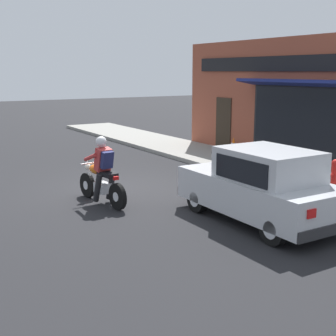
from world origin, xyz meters
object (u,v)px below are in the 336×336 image
motorcycle_with_rider (102,176)px  fire_hydrant (335,177)px  car_hatchback (261,187)px  traffic_cone (234,145)px

motorcycle_with_rider → fire_hydrant: bearing=-28.8°
motorcycle_with_rider → car_hatchback: motorcycle_with_rider is taller
traffic_cone → fire_hydrant: bearing=-106.1°
car_hatchback → fire_hydrant: car_hatchback is taller
motorcycle_with_rider → traffic_cone: motorcycle_with_rider is taller
motorcycle_with_rider → traffic_cone: bearing=25.6°
car_hatchback → traffic_cone: (4.41, 6.22, -0.33)m
fire_hydrant → car_hatchback: bearing=-173.1°
traffic_cone → car_hatchback: bearing=-125.3°
motorcycle_with_rider → car_hatchback: size_ratio=0.53×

